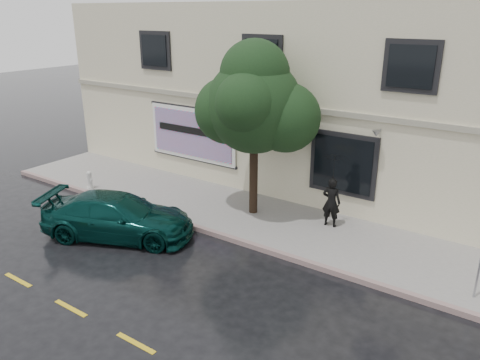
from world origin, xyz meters
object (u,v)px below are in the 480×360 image
Objects in this scene: pedestrian at (331,202)px; street_tree at (254,106)px; car at (118,216)px; fire_hydrant at (90,180)px.

pedestrian is 0.31× the size of street_tree.
car is 6.77× the size of fire_hydrant.
street_tree is at bearing -59.39° from car.
pedestrian is at bearing -10.22° from fire_hydrant.
car is 5.51m from street_tree.
pedestrian is 9.42m from fire_hydrant.
street_tree reaches higher than pedestrian.
fire_hydrant is at bearing 7.35° from pedestrian.
car is 0.90× the size of street_tree.
fire_hydrant is (-6.52, -1.67, -3.33)m from street_tree.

